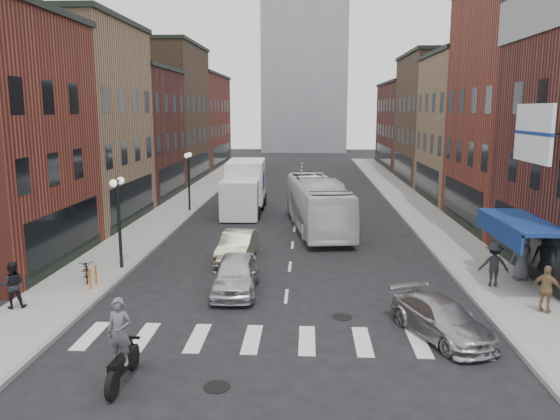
# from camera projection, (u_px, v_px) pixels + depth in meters

# --- Properties ---
(ground) EXTENTS (160.00, 160.00, 0.00)m
(ground) POSITION_uv_depth(u_px,v_px,m) (285.00, 306.00, 19.77)
(ground) COLOR black
(ground) RESTS_ON ground
(sidewalk_left) EXTENTS (3.00, 74.00, 0.15)m
(sidewalk_left) POSITION_uv_depth(u_px,v_px,m) (187.00, 201.00, 41.80)
(sidewalk_left) COLOR gray
(sidewalk_left) RESTS_ON ground
(sidewalk_right) EXTENTS (3.00, 74.00, 0.15)m
(sidewalk_right) POSITION_uv_depth(u_px,v_px,m) (411.00, 203.00, 40.93)
(sidewalk_right) COLOR gray
(sidewalk_right) RESTS_ON ground
(curb_left) EXTENTS (0.20, 74.00, 0.16)m
(curb_left) POSITION_uv_depth(u_px,v_px,m) (206.00, 203.00, 41.74)
(curb_left) COLOR gray
(curb_left) RESTS_ON ground
(curb_right) EXTENTS (0.20, 74.00, 0.16)m
(curb_right) POSITION_uv_depth(u_px,v_px,m) (390.00, 204.00, 41.02)
(curb_right) COLOR gray
(curb_right) RESTS_ON ground
(crosswalk_stripes) EXTENTS (12.00, 2.20, 0.01)m
(crosswalk_stripes) POSITION_uv_depth(u_px,v_px,m) (281.00, 340.00, 16.82)
(crosswalk_stripes) COLOR silver
(crosswalk_stripes) RESTS_ON ground
(bldg_left_mid_a) EXTENTS (10.30, 10.20, 12.30)m
(bldg_left_mid_a) POSITION_uv_depth(u_px,v_px,m) (49.00, 124.00, 33.17)
(bldg_left_mid_a) COLOR #927051
(bldg_left_mid_a) RESTS_ON ground
(bldg_left_mid_b) EXTENTS (10.30, 10.20, 10.30)m
(bldg_left_mid_b) POSITION_uv_depth(u_px,v_px,m) (109.00, 133.00, 43.17)
(bldg_left_mid_b) COLOR #441A18
(bldg_left_mid_b) RESTS_ON ground
(bldg_left_far_a) EXTENTS (10.30, 12.20, 13.30)m
(bldg_left_far_a) POSITION_uv_depth(u_px,v_px,m) (149.00, 113.00, 53.71)
(bldg_left_far_a) COLOR #4D3726
(bldg_left_far_a) RESTS_ON ground
(bldg_left_far_b) EXTENTS (10.30, 16.20, 11.30)m
(bldg_left_far_b) POSITION_uv_depth(u_px,v_px,m) (181.00, 121.00, 67.64)
(bldg_left_far_b) COLOR maroon
(bldg_left_far_b) RESTS_ON ground
(bldg_right_mid_a) EXTENTS (10.30, 10.20, 14.30)m
(bldg_right_mid_a) POSITION_uv_depth(u_px,v_px,m) (555.00, 107.00, 31.46)
(bldg_right_mid_a) COLOR maroon
(bldg_right_mid_a) RESTS_ON ground
(bldg_right_mid_b) EXTENTS (10.30, 10.20, 11.30)m
(bldg_right_mid_b) POSITION_uv_depth(u_px,v_px,m) (495.00, 128.00, 41.56)
(bldg_right_mid_b) COLOR #927051
(bldg_right_mid_b) RESTS_ON ground
(bldg_right_far_a) EXTENTS (10.30, 12.20, 12.30)m
(bldg_right_far_a) POSITION_uv_depth(u_px,v_px,m) (457.00, 119.00, 52.27)
(bldg_right_far_a) COLOR #4D3726
(bldg_right_far_a) RESTS_ON ground
(bldg_right_far_b) EXTENTS (10.30, 16.20, 10.30)m
(bldg_right_far_b) POSITION_uv_depth(u_px,v_px,m) (426.00, 125.00, 66.20)
(bldg_right_far_b) COLOR #441A18
(bldg_right_far_b) RESTS_ON ground
(awning_blue) EXTENTS (1.80, 5.00, 0.78)m
(awning_blue) POSITION_uv_depth(u_px,v_px,m) (516.00, 223.00, 21.30)
(awning_blue) COLOR navy
(awning_blue) RESTS_ON ground
(billboard_sign) EXTENTS (1.52, 3.00, 3.70)m
(billboard_sign) POSITION_uv_depth(u_px,v_px,m) (536.00, 135.00, 18.71)
(billboard_sign) COLOR black
(billboard_sign) RESTS_ON ground
(distant_tower) EXTENTS (14.00, 14.00, 50.00)m
(distant_tower) POSITION_uv_depth(u_px,v_px,m) (305.00, 1.00, 91.86)
(distant_tower) COLOR #9399A0
(distant_tower) RESTS_ON ground
(streetlamp_near) EXTENTS (0.32, 1.22, 4.11)m
(streetlamp_near) POSITION_uv_depth(u_px,v_px,m) (118.00, 206.00, 23.55)
(streetlamp_near) COLOR black
(streetlamp_near) RESTS_ON ground
(streetlamp_far) EXTENTS (0.32, 1.22, 4.11)m
(streetlamp_far) POSITION_uv_depth(u_px,v_px,m) (189.00, 170.00, 37.30)
(streetlamp_far) COLOR black
(streetlamp_far) RESTS_ON ground
(bike_rack) EXTENTS (0.08, 0.68, 0.80)m
(bike_rack) POSITION_uv_depth(u_px,v_px,m) (93.00, 277.00, 21.34)
(bike_rack) COLOR #D8590C
(bike_rack) RESTS_ON sidewalk_left
(box_truck) EXTENTS (2.64, 8.09, 3.49)m
(box_truck) POSITION_uv_depth(u_px,v_px,m) (244.00, 188.00, 37.43)
(box_truck) COLOR white
(box_truck) RESTS_ON ground
(motorcycle_rider) EXTENTS (0.67, 2.30, 2.35)m
(motorcycle_rider) POSITION_uv_depth(u_px,v_px,m) (121.00, 345.00, 13.89)
(motorcycle_rider) COLOR black
(motorcycle_rider) RESTS_ON ground
(transit_bus) EXTENTS (4.01, 11.10, 3.02)m
(transit_bus) POSITION_uv_depth(u_px,v_px,m) (317.00, 204.00, 32.16)
(transit_bus) COLOR silver
(transit_bus) RESTS_ON ground
(sedan_left_near) EXTENTS (1.84, 4.29, 1.44)m
(sedan_left_near) POSITION_uv_depth(u_px,v_px,m) (236.00, 274.00, 21.15)
(sedan_left_near) COLOR silver
(sedan_left_near) RESTS_ON ground
(sedan_left_far) EXTENTS (1.69, 4.18, 1.35)m
(sedan_left_far) POSITION_uv_depth(u_px,v_px,m) (238.00, 246.00, 25.67)
(sedan_left_far) COLOR #A7A387
(sedan_left_far) RESTS_ON ground
(curb_car) EXTENTS (3.10, 4.39, 1.18)m
(curb_car) POSITION_uv_depth(u_px,v_px,m) (442.00, 319.00, 16.95)
(curb_car) COLOR #A4A4A8
(curb_car) RESTS_ON ground
(parked_bicycle) EXTENTS (1.17, 1.72, 0.86)m
(parked_bicycle) POSITION_uv_depth(u_px,v_px,m) (87.00, 270.00, 22.22)
(parked_bicycle) COLOR black
(parked_bicycle) RESTS_ON sidewalk_left
(ped_left_solo) EXTENTS (0.92, 0.72, 1.66)m
(ped_left_solo) POSITION_uv_depth(u_px,v_px,m) (13.00, 285.00, 19.01)
(ped_left_solo) COLOR black
(ped_left_solo) RESTS_ON sidewalk_left
(ped_right_a) EXTENTS (1.20, 0.71, 1.76)m
(ped_right_a) POSITION_uv_depth(u_px,v_px,m) (494.00, 264.00, 21.35)
(ped_right_a) COLOR black
(ped_right_a) RESTS_ON sidewalk_right
(ped_right_b) EXTENTS (1.07, 0.95, 1.66)m
(ped_right_b) POSITION_uv_depth(u_px,v_px,m) (547.00, 289.00, 18.55)
(ped_right_b) COLOR olive
(ped_right_b) RESTS_ON sidewalk_right
(ped_right_c) EXTENTS (1.10, 0.85, 1.98)m
(ped_right_c) POSITION_uv_depth(u_px,v_px,m) (522.00, 256.00, 22.15)
(ped_right_c) COLOR #53545A
(ped_right_c) RESTS_ON sidewalk_right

